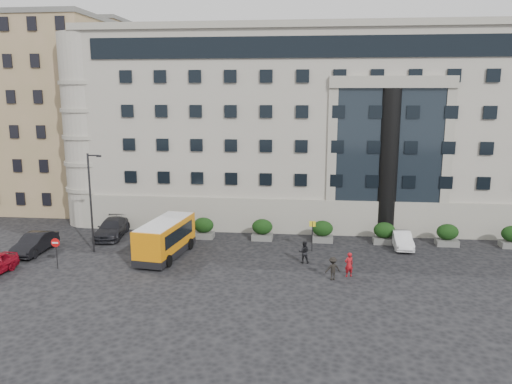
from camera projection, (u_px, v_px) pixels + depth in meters
ground at (236, 270)px, 36.08m from camera, size 120.00×120.00×0.00m
civic_building at (317, 126)px, 55.12m from camera, size 44.00×24.00×18.00m
entrance_column at (388, 164)px, 43.60m from camera, size 1.80×1.80×13.00m
apartment_near at (50, 116)px, 56.04m from camera, size 14.00×14.00×20.00m
apartment_far at (92, 103)px, 73.70m from camera, size 13.00×13.00×22.00m
hedge_a at (204, 228)px, 43.91m from camera, size 1.80×1.26×1.84m
hedge_b at (262, 229)px, 43.37m from camera, size 1.80×1.26×1.84m
hedge_c at (322, 231)px, 42.84m from camera, size 1.80×1.26×1.84m
hedge_d at (384, 233)px, 42.31m from camera, size 1.80×1.26×1.84m
hedge_e at (447, 235)px, 41.78m from camera, size 1.80×1.26×1.84m
hedge_f at (512, 237)px, 41.24m from camera, size 1.80×1.26×1.84m
street_lamp at (91, 199)px, 39.36m from camera, size 1.16×0.18×8.00m
bus_stop_sign at (312, 231)px, 40.04m from camera, size 0.50×0.08×2.52m
no_entry_sign at (56, 247)px, 36.07m from camera, size 0.64×0.16×2.32m
minibus at (165, 237)px, 38.83m from camera, size 3.31×7.10×2.86m
red_truck at (105, 193)px, 55.52m from camera, size 3.53×6.26×3.19m
parked_car_b at (35, 243)px, 39.88m from camera, size 1.71×4.81×1.58m
parked_car_c at (112, 228)px, 44.32m from camera, size 2.79×5.65×1.58m
parked_car_d at (92, 210)px, 51.29m from camera, size 2.93×5.18×1.36m
white_taxi at (402, 240)px, 41.28m from camera, size 1.46×4.10×1.35m
pedestrian_a at (349, 265)px, 34.73m from camera, size 0.75×0.63×1.75m
pedestrian_b at (304, 252)px, 37.52m from camera, size 0.82×0.64×1.68m
pedestrian_c at (333, 268)px, 34.13m from camera, size 1.20×0.94×1.63m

